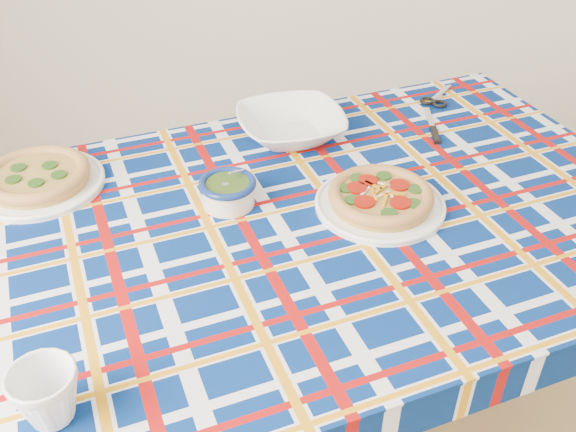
{
  "coord_description": "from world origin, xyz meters",
  "views": [
    {
      "loc": [
        -0.63,
        -0.42,
        1.42
      ],
      "look_at": [
        -0.58,
        0.57,
        0.7
      ],
      "focal_mm": 40.0,
      "sensor_mm": 36.0,
      "label": 1
    }
  ],
  "objects_px": {
    "main_focaccia_plate": "(381,196)",
    "serving_bowl": "(291,125)",
    "dining_table": "(308,245)",
    "pesto_bowl": "(228,190)",
    "mug": "(47,396)"
  },
  "relations": [
    {
      "from": "main_focaccia_plate",
      "to": "serving_bowl",
      "type": "xyz_separation_m",
      "value": [
        -0.16,
        0.3,
        0.0
      ]
    },
    {
      "from": "pesto_bowl",
      "to": "main_focaccia_plate",
      "type": "bearing_deg",
      "value": -4.81
    },
    {
      "from": "dining_table",
      "to": "pesto_bowl",
      "type": "height_order",
      "value": "pesto_bowl"
    },
    {
      "from": "serving_bowl",
      "to": "dining_table",
      "type": "bearing_deg",
      "value": -86.7
    },
    {
      "from": "dining_table",
      "to": "pesto_bowl",
      "type": "relative_size",
      "value": 14.27
    },
    {
      "from": "main_focaccia_plate",
      "to": "serving_bowl",
      "type": "relative_size",
      "value": 1.08
    },
    {
      "from": "pesto_bowl",
      "to": "mug",
      "type": "xyz_separation_m",
      "value": [
        -0.23,
        -0.5,
        0.01
      ]
    },
    {
      "from": "pesto_bowl",
      "to": "serving_bowl",
      "type": "height_order",
      "value": "pesto_bowl"
    },
    {
      "from": "dining_table",
      "to": "serving_bowl",
      "type": "height_order",
      "value": "serving_bowl"
    },
    {
      "from": "pesto_bowl",
      "to": "mug",
      "type": "height_order",
      "value": "mug"
    },
    {
      "from": "main_focaccia_plate",
      "to": "pesto_bowl",
      "type": "relative_size",
      "value": 2.33
    },
    {
      "from": "dining_table",
      "to": "main_focaccia_plate",
      "type": "bearing_deg",
      "value": -7.84
    },
    {
      "from": "main_focaccia_plate",
      "to": "pesto_bowl",
      "type": "bearing_deg",
      "value": 175.19
    },
    {
      "from": "main_focaccia_plate",
      "to": "pesto_bowl",
      "type": "xyz_separation_m",
      "value": [
        -0.3,
        0.03,
        0.01
      ]
    },
    {
      "from": "main_focaccia_plate",
      "to": "serving_bowl",
      "type": "bearing_deg",
      "value": 118.86
    }
  ]
}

